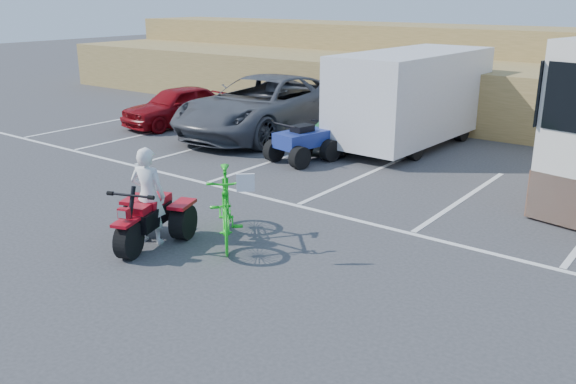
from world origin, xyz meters
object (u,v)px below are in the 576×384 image
Objects in this scene: grey_pickup at (263,105)px; quad_atv_green at (328,151)px; cargo_trailer at (412,95)px; quad_atv_blue at (302,161)px; green_dirt_bike at (226,206)px; red_car at (178,106)px; rider at (148,196)px; red_trike_atv at (148,245)px.

quad_atv_green is (3.01, -0.72, -0.93)m from grey_pickup.
cargo_trailer reaches higher than quad_atv_blue.
green_dirt_bike is 9.00m from cargo_trailer.
red_car is at bearing -161.70° from cargo_trailer.
quad_atv_green is at bearing 7.10° from red_car.
red_car is at bearing 98.64° from green_dirt_bike.
rider is 1.12× the size of quad_atv_green.
cargo_trailer is 3.03m from quad_atv_green.
quad_atv_green is at bearing 102.53° from quad_atv_blue.
rider is (-0.05, 0.14, 0.89)m from red_trike_atv.
red_car reaches higher than quad_atv_green.
rider is 7.77m from quad_atv_green.
rider is at bearing 176.47° from green_dirt_bike.
grey_pickup is at bearing -159.44° from cargo_trailer.
quad_atv_blue reaches higher than quad_atv_green.
red_trike_atv is 0.26× the size of grey_pickup.
quad_atv_green is (-1.24, 7.77, 0.00)m from red_trike_atv.
red_car is at bearing 178.75° from quad_atv_blue.
quad_atv_green is at bearing -121.82° from cargo_trailer.
rider is 9.35m from grey_pickup.
rider is 1.04× the size of quad_atv_blue.
quad_atv_green is (-2.25, 6.76, -0.67)m from green_dirt_bike.
cargo_trailer is 4.08m from quad_atv_blue.
red_car is 6.27m from quad_atv_green.
rider reaches higher than red_trike_atv.
green_dirt_bike is at bearing -31.35° from red_car.
red_car is at bearing 113.69° from red_trike_atv.
quad_atv_green is (6.24, -0.02, -0.68)m from red_car.
red_trike_atv reaches higher than quad_atv_green.
rider is 6.46m from quad_atv_blue.
red_car is 2.50× the size of quad_atv_green.
red_trike_atv is 0.43× the size of red_car.
rider is at bearing -89.10° from cargo_trailer.
green_dirt_bike is 0.34× the size of grey_pickup.
quad_atv_green is at bearing -16.82° from grey_pickup.
green_dirt_bike is at bearing -93.10° from quad_atv_green.
red_trike_atv is 10.82m from red_car.
rider is 0.79× the size of green_dirt_bike.
red_trike_atv is at bearing -102.48° from quad_atv_green.
cargo_trailer is at bearing 14.56° from grey_pickup.
green_dirt_bike is 1.32× the size of quad_atv_blue.
green_dirt_bike is at bearing 24.78° from red_trike_atv.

